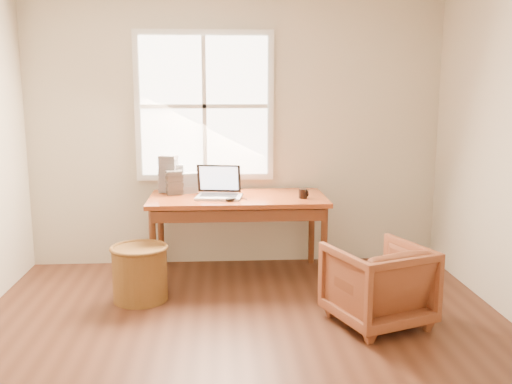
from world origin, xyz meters
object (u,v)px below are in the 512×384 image
(wicker_stool, at_px, (140,274))
(desk, at_px, (238,198))
(armchair, at_px, (378,284))
(coffee_mug, at_px, (303,193))
(laptop, at_px, (219,182))
(cd_stack_a, at_px, (176,178))

(wicker_stool, bearing_deg, desk, 34.84)
(armchair, distance_m, wicker_stool, 1.91)
(wicker_stool, relative_size, coffee_mug, 5.18)
(laptop, xyz_separation_m, coffee_mug, (0.75, -0.05, -0.11))
(desk, relative_size, cd_stack_a, 6.24)
(laptop, relative_size, cd_stack_a, 1.64)
(wicker_stool, height_order, laptop, laptop)
(wicker_stool, xyz_separation_m, cd_stack_a, (0.25, 0.85, 0.66))
(cd_stack_a, bearing_deg, desk, -26.04)
(wicker_stool, distance_m, cd_stack_a, 1.11)
(armchair, height_order, laptop, laptop)
(armchair, height_order, cd_stack_a, cd_stack_a)
(armchair, distance_m, coffee_mug, 1.22)
(coffee_mug, relative_size, cd_stack_a, 0.33)
(desk, xyz_separation_m, armchair, (0.99, -1.16, -0.43))
(armchair, xyz_separation_m, cd_stack_a, (-1.56, 1.44, 0.58))
(armchair, xyz_separation_m, coffee_mug, (-0.41, 1.04, 0.49))
(desk, relative_size, laptop, 3.80)
(wicker_stool, bearing_deg, armchair, -17.97)
(desk, xyz_separation_m, wicker_stool, (-0.82, -0.57, -0.51))
(cd_stack_a, bearing_deg, coffee_mug, -19.40)
(wicker_stool, distance_m, laptop, 1.06)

